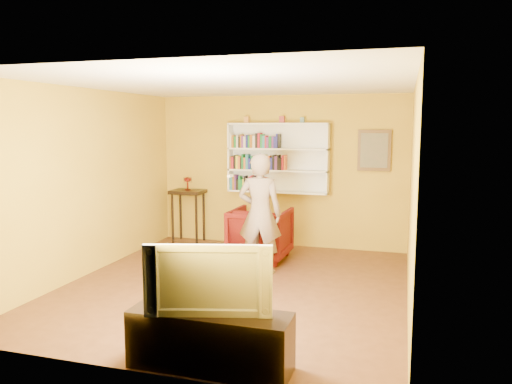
# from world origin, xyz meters

# --- Properties ---
(room_shell) EXTENTS (5.30, 5.80, 2.88)m
(room_shell) POSITION_xyz_m (0.00, 0.00, 1.02)
(room_shell) COLOR #4F2D19
(room_shell) RESTS_ON ground
(bookshelf) EXTENTS (1.80, 0.29, 1.23)m
(bookshelf) POSITION_xyz_m (0.00, 2.41, 1.59)
(bookshelf) COLOR white
(bookshelf) RESTS_ON room_shell
(books_row_lower) EXTENTS (0.67, 0.19, 0.27)m
(books_row_lower) POSITION_xyz_m (-0.53, 2.30, 1.13)
(books_row_lower) COLOR teal
(books_row_lower) RESTS_ON bookshelf
(books_row_middle) EXTENTS (1.03, 0.19, 0.27)m
(books_row_middle) POSITION_xyz_m (-0.34, 2.30, 1.51)
(books_row_middle) COLOR #8E5719
(books_row_middle) RESTS_ON bookshelf
(books_row_upper) EXTENTS (0.91, 0.19, 0.27)m
(books_row_upper) POSITION_xyz_m (-0.40, 2.30, 1.89)
(books_row_upper) COLOR silver
(books_row_upper) RESTS_ON bookshelf
(ornament_left) EXTENTS (0.08, 0.08, 0.11)m
(ornament_left) POSITION_xyz_m (-0.58, 2.35, 2.27)
(ornament_left) COLOR #CA8539
(ornament_left) RESTS_ON bookshelf
(ornament_centre) EXTENTS (0.09, 0.09, 0.12)m
(ornament_centre) POSITION_xyz_m (0.07, 2.35, 2.27)
(ornament_centre) COLOR maroon
(ornament_centre) RESTS_ON bookshelf
(ornament_right) EXTENTS (0.07, 0.07, 0.10)m
(ornament_right) POSITION_xyz_m (0.43, 2.35, 2.26)
(ornament_right) COLOR #486978
(ornament_right) RESTS_ON bookshelf
(framed_painting) EXTENTS (0.55, 0.05, 0.70)m
(framed_painting) POSITION_xyz_m (1.65, 2.46, 1.75)
(framed_painting) COLOR #563B18
(framed_painting) RESTS_ON room_shell
(console_table) EXTENTS (0.60, 0.46, 0.98)m
(console_table) POSITION_xyz_m (-1.70, 2.25, 0.81)
(console_table) COLOR black
(console_table) RESTS_ON ground
(ruby_lustre) EXTENTS (0.15, 0.15, 0.24)m
(ruby_lustre) POSITION_xyz_m (-1.70, 2.25, 1.15)
(ruby_lustre) COLOR maroon
(ruby_lustre) RESTS_ON console_table
(armchair) EXTENTS (0.93, 0.95, 0.85)m
(armchair) POSITION_xyz_m (-0.06, 1.44, 0.42)
(armchair) COLOR #430405
(armchair) RESTS_ON ground
(person) EXTENTS (0.68, 0.48, 1.77)m
(person) POSITION_xyz_m (0.15, 0.71, 0.89)
(person) COLOR #7C685A
(person) RESTS_ON ground
(game_remote) EXTENTS (0.04, 0.15, 0.04)m
(game_remote) POSITION_xyz_m (-0.20, 0.39, 1.46)
(game_remote) COLOR silver
(game_remote) RESTS_ON person
(tv_cabinet) EXTENTS (1.47, 0.44, 0.52)m
(tv_cabinet) POSITION_xyz_m (0.54, -2.25, 0.26)
(tv_cabinet) COLOR black
(tv_cabinet) RESTS_ON ground
(television) EXTENTS (1.11, 0.43, 0.64)m
(television) POSITION_xyz_m (0.54, -2.25, 0.84)
(television) COLOR black
(television) RESTS_ON tv_cabinet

